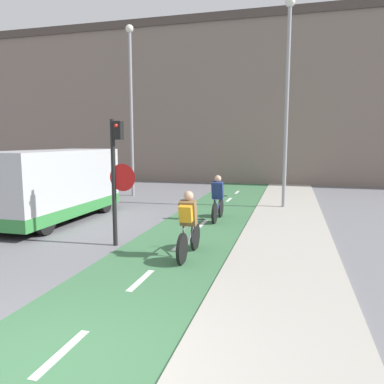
% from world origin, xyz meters
% --- Properties ---
extents(ground_plane, '(120.00, 120.00, 0.00)m').
position_xyz_m(ground_plane, '(0.00, 0.00, 0.00)').
color(ground_plane, slate).
extents(bike_lane, '(2.70, 60.00, 0.02)m').
position_xyz_m(bike_lane, '(0.00, 0.01, 0.01)').
color(bike_lane, '#3D7047').
rests_on(bike_lane, ground_plane).
extents(building_row_background, '(60.00, 5.20, 10.10)m').
position_xyz_m(building_row_background, '(0.00, 22.00, 5.06)').
color(building_row_background, slate).
rests_on(building_row_background, ground_plane).
extents(traffic_light_pole, '(0.67, 0.25, 3.12)m').
position_xyz_m(traffic_light_pole, '(-1.48, 5.10, 1.94)').
color(traffic_light_pole, black).
rests_on(traffic_light_pole, ground_plane).
extents(street_lamp_far, '(0.36, 0.36, 7.82)m').
position_xyz_m(street_lamp_far, '(-4.67, 13.18, 4.69)').
color(street_lamp_far, gray).
rests_on(street_lamp_far, ground_plane).
extents(street_lamp_sidewalk, '(0.36, 0.36, 7.80)m').
position_xyz_m(street_lamp_sidewalk, '(2.38, 11.64, 4.69)').
color(street_lamp_sidewalk, gray).
rests_on(street_lamp_sidewalk, ground_plane).
extents(cyclist_near, '(0.46, 1.78, 1.51)m').
position_xyz_m(cyclist_near, '(0.47, 4.62, 0.72)').
color(cyclist_near, black).
rests_on(cyclist_near, ground_plane).
extents(cyclist_far, '(0.46, 1.72, 1.50)m').
position_xyz_m(cyclist_far, '(0.34, 8.66, 0.67)').
color(cyclist_far, black).
rests_on(cyclist_far, ground_plane).
extents(van, '(1.91, 5.30, 2.31)m').
position_xyz_m(van, '(-4.77, 7.26, 1.14)').
color(van, '#B7B7BC').
rests_on(van, ground_plane).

